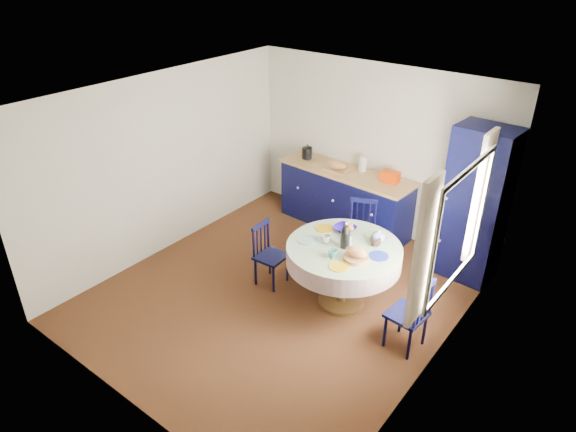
{
  "coord_description": "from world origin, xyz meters",
  "views": [
    {
      "loc": [
        3.29,
        -4.1,
        3.94
      ],
      "look_at": [
        -0.03,
        0.2,
        1.01
      ],
      "focal_mm": 32.0,
      "sensor_mm": 36.0,
      "label": 1
    }
  ],
  "objects_px": {
    "pantry_cabinet": "(475,205)",
    "chair_far": "(361,232)",
    "chair_right": "(410,314)",
    "mug_c": "(375,242)",
    "dining_table": "(344,256)",
    "mug_a": "(326,239)",
    "chair_left": "(269,254)",
    "mug_b": "(333,254)",
    "mug_d": "(349,227)",
    "kitchen_counter": "(345,198)",
    "cobalt_bowl": "(345,229)"
  },
  "relations": [
    {
      "from": "pantry_cabinet",
      "to": "mug_d",
      "type": "height_order",
      "value": "pantry_cabinet"
    },
    {
      "from": "chair_far",
      "to": "mug_c",
      "type": "relative_size",
      "value": 7.01
    },
    {
      "from": "kitchen_counter",
      "to": "cobalt_bowl",
      "type": "relative_size",
      "value": 8.17
    },
    {
      "from": "chair_far",
      "to": "chair_right",
      "type": "height_order",
      "value": "chair_far"
    },
    {
      "from": "dining_table",
      "to": "cobalt_bowl",
      "type": "bearing_deg",
      "value": 122.2
    },
    {
      "from": "dining_table",
      "to": "mug_a",
      "type": "relative_size",
      "value": 11.77
    },
    {
      "from": "mug_b",
      "to": "cobalt_bowl",
      "type": "distance_m",
      "value": 0.62
    },
    {
      "from": "mug_b",
      "to": "mug_d",
      "type": "relative_size",
      "value": 1.07
    },
    {
      "from": "pantry_cabinet",
      "to": "chair_right",
      "type": "bearing_deg",
      "value": -84.7
    },
    {
      "from": "chair_right",
      "to": "mug_a",
      "type": "height_order",
      "value": "mug_a"
    },
    {
      "from": "dining_table",
      "to": "mug_b",
      "type": "distance_m",
      "value": 0.33
    },
    {
      "from": "kitchen_counter",
      "to": "mug_c",
      "type": "distance_m",
      "value": 1.96
    },
    {
      "from": "mug_b",
      "to": "mug_d",
      "type": "xyz_separation_m",
      "value": [
        -0.18,
        0.64,
        -0.0
      ]
    },
    {
      "from": "mug_b",
      "to": "mug_d",
      "type": "height_order",
      "value": "mug_b"
    },
    {
      "from": "chair_left",
      "to": "mug_b",
      "type": "xyz_separation_m",
      "value": [
        1.01,
        -0.1,
        0.45
      ]
    },
    {
      "from": "dining_table",
      "to": "chair_right",
      "type": "bearing_deg",
      "value": -12.35
    },
    {
      "from": "chair_far",
      "to": "cobalt_bowl",
      "type": "distance_m",
      "value": 0.78
    },
    {
      "from": "chair_right",
      "to": "mug_c",
      "type": "bearing_deg",
      "value": -117.11
    },
    {
      "from": "dining_table",
      "to": "chair_far",
      "type": "bearing_deg",
      "value": 108.72
    },
    {
      "from": "kitchen_counter",
      "to": "mug_d",
      "type": "distance_m",
      "value": 1.61
    },
    {
      "from": "chair_left",
      "to": "mug_a",
      "type": "distance_m",
      "value": 0.89
    },
    {
      "from": "mug_c",
      "to": "dining_table",
      "type": "bearing_deg",
      "value": -138.77
    },
    {
      "from": "kitchen_counter",
      "to": "chair_right",
      "type": "xyz_separation_m",
      "value": [
        1.99,
        -1.87,
        -0.04
      ]
    },
    {
      "from": "chair_far",
      "to": "mug_d",
      "type": "relative_size",
      "value": 9.07
    },
    {
      "from": "kitchen_counter",
      "to": "chair_right",
      "type": "relative_size",
      "value": 2.43
    },
    {
      "from": "chair_left",
      "to": "mug_d",
      "type": "distance_m",
      "value": 1.08
    },
    {
      "from": "mug_c",
      "to": "mug_d",
      "type": "height_order",
      "value": "mug_c"
    },
    {
      "from": "kitchen_counter",
      "to": "mug_d",
      "type": "height_order",
      "value": "kitchen_counter"
    },
    {
      "from": "pantry_cabinet",
      "to": "chair_far",
      "type": "distance_m",
      "value": 1.5
    },
    {
      "from": "mug_a",
      "to": "mug_d",
      "type": "distance_m",
      "value": 0.42
    },
    {
      "from": "chair_far",
      "to": "mug_c",
      "type": "bearing_deg",
      "value": -74.21
    },
    {
      "from": "chair_far",
      "to": "cobalt_bowl",
      "type": "xyz_separation_m",
      "value": [
        0.13,
        -0.65,
        0.39
      ]
    },
    {
      "from": "dining_table",
      "to": "chair_far",
      "type": "height_order",
      "value": "dining_table"
    },
    {
      "from": "chair_far",
      "to": "mug_d",
      "type": "xyz_separation_m",
      "value": [
        0.16,
        -0.6,
        0.41
      ]
    },
    {
      "from": "pantry_cabinet",
      "to": "mug_a",
      "type": "xyz_separation_m",
      "value": [
        -1.17,
        -1.6,
        -0.16
      ]
    },
    {
      "from": "chair_right",
      "to": "pantry_cabinet",
      "type": "bearing_deg",
      "value": -173.67
    },
    {
      "from": "mug_d",
      "to": "pantry_cabinet",
      "type": "bearing_deg",
      "value": 47.33
    },
    {
      "from": "mug_b",
      "to": "cobalt_bowl",
      "type": "height_order",
      "value": "mug_b"
    },
    {
      "from": "kitchen_counter",
      "to": "mug_a",
      "type": "relative_size",
      "value": 18.7
    },
    {
      "from": "dining_table",
      "to": "mug_a",
      "type": "distance_m",
      "value": 0.29
    },
    {
      "from": "pantry_cabinet",
      "to": "dining_table",
      "type": "relative_size",
      "value": 1.51
    },
    {
      "from": "chair_right",
      "to": "cobalt_bowl",
      "type": "height_order",
      "value": "same"
    },
    {
      "from": "dining_table",
      "to": "mug_c",
      "type": "bearing_deg",
      "value": 41.23
    },
    {
      "from": "mug_c",
      "to": "cobalt_bowl",
      "type": "bearing_deg",
      "value": 171.78
    },
    {
      "from": "mug_a",
      "to": "pantry_cabinet",
      "type": "bearing_deg",
      "value": 53.97
    },
    {
      "from": "mug_a",
      "to": "mug_b",
      "type": "distance_m",
      "value": 0.33
    },
    {
      "from": "kitchen_counter",
      "to": "pantry_cabinet",
      "type": "height_order",
      "value": "pantry_cabinet"
    },
    {
      "from": "chair_left",
      "to": "mug_d",
      "type": "height_order",
      "value": "mug_d"
    },
    {
      "from": "pantry_cabinet",
      "to": "chair_far",
      "type": "height_order",
      "value": "pantry_cabinet"
    },
    {
      "from": "kitchen_counter",
      "to": "mug_a",
      "type": "bearing_deg",
      "value": -61.78
    }
  ]
}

